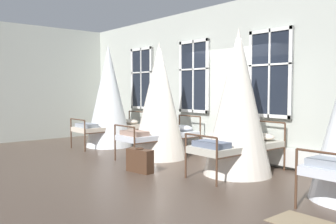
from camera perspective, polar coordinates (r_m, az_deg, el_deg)
ground at (r=7.79m, az=4.12°, el=-8.12°), size 21.81×21.81×0.00m
back_wall_with_windows at (r=8.47m, az=9.78°, el=4.80°), size 11.74×0.10×3.54m
end_wall_left at (r=11.77m, az=-24.60°, el=4.16°), size 0.10×7.55×3.54m
window_bank at (r=8.40m, az=9.20°, el=-0.20°), size 7.65×0.10×2.72m
cot_first at (r=10.23m, az=-9.21°, el=2.26°), size 1.27×1.96×2.80m
cot_second at (r=8.37m, az=-1.37°, el=1.55°), size 1.27×1.95×2.65m
cot_third at (r=6.86m, az=10.85°, el=1.26°), size 1.27×1.96×2.70m
rug_fourth at (r=4.75m, az=20.83°, el=-15.99°), size 0.80×0.56×0.01m
suitcase_dark at (r=7.03m, az=-4.42°, el=-7.55°), size 0.58×0.29×0.47m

